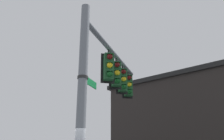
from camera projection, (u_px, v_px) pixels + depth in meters
name	position (u px, v px, depth m)	size (l,w,h in m)	color
signal_pole	(82.00, 103.00, 6.64)	(0.27, 0.27, 6.37)	slate
mast_arm	(114.00, 54.00, 10.02)	(0.20, 0.20, 5.59)	slate
traffic_light_nearest_pole	(109.00, 67.00, 9.15)	(0.54, 0.49, 1.31)	black
traffic_light_mid_inner	(116.00, 74.00, 9.97)	(0.54, 0.49, 1.31)	black
traffic_light_mid_outer	(123.00, 80.00, 10.79)	(0.54, 0.49, 1.31)	black
traffic_light_arm_end	(128.00, 85.00, 11.60)	(0.54, 0.49, 1.31)	black
street_name_sign	(86.00, 80.00, 7.11)	(0.71, 0.99, 0.22)	#147238
storefront_building	(220.00, 130.00, 15.73)	(13.85, 15.10, 6.79)	#282321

